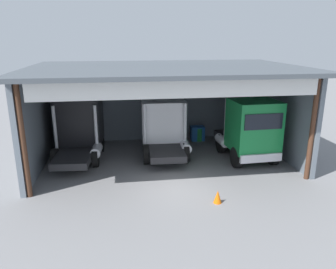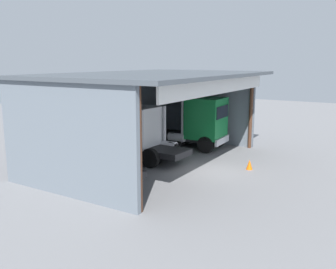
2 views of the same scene
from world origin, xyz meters
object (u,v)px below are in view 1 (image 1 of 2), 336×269
oil_drum (199,134)px  truck_black_right_bay (80,127)px  truck_green_yard_outside (250,130)px  traffic_cone (218,197)px  tool_cart (197,133)px  truck_white_center_right_bay (164,127)px

oil_drum → truck_black_right_bay: bearing=-164.8°
truck_green_yard_outside → traffic_cone: 5.82m
truck_black_right_bay → tool_cart: truck_black_right_bay is taller
tool_cart → truck_green_yard_outside: bearing=-65.2°
truck_white_center_right_bay → traffic_cone: 6.72m
truck_black_right_bay → truck_white_center_right_bay: truck_black_right_bay is taller
truck_green_yard_outside → truck_black_right_bay: bearing=-15.2°
truck_green_yard_outside → oil_drum: size_ratio=5.83×
oil_drum → traffic_cone: 8.91m
traffic_cone → truck_green_yard_outside: bearing=55.5°
truck_green_yard_outside → traffic_cone: (-3.17, -4.61, -1.59)m
truck_green_yard_outside → tool_cart: bearing=-67.8°
truck_black_right_bay → traffic_cone: truck_black_right_bay is taller
oil_drum → tool_cart: tool_cart is taller
tool_cart → truck_white_center_right_bay: bearing=-136.9°
truck_black_right_bay → oil_drum: (7.65, 2.09, -1.38)m
truck_black_right_bay → traffic_cone: (6.37, -6.73, -1.55)m
truck_black_right_bay → tool_cart: bearing=19.6°
truck_white_center_right_bay → truck_black_right_bay: bearing=178.6°
truck_green_yard_outside → oil_drum: bearing=-68.4°
tool_cart → traffic_cone: bearing=-97.7°
truck_black_right_bay → oil_drum: size_ratio=5.98×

